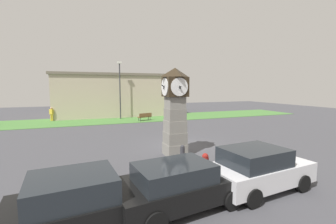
% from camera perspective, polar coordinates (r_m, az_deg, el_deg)
% --- Properties ---
extents(ground_plane, '(75.43, 75.43, 0.00)m').
position_cam_1_polar(ground_plane, '(14.85, 3.61, -8.62)').
color(ground_plane, '#424247').
extents(clock_tower, '(1.54, 1.59, 4.87)m').
position_cam_1_polar(clock_tower, '(12.46, 1.78, 0.49)').
color(clock_tower, gray).
rests_on(clock_tower, ground_plane).
extents(bollard_near_tower, '(0.22, 0.22, 1.07)m').
position_cam_1_polar(bollard_near_tower, '(11.04, 3.67, -10.97)').
color(bollard_near_tower, '#333338').
rests_on(bollard_near_tower, ground_plane).
extents(bollard_mid_row, '(0.31, 0.31, 0.95)m').
position_cam_1_polar(bollard_mid_row, '(10.23, 9.40, -12.82)').
color(bollard_mid_row, maroon).
rests_on(bollard_mid_row, ground_plane).
extents(car_navy_sedan, '(4.11, 2.35, 1.53)m').
position_cam_1_polar(car_navy_sedan, '(6.88, -21.16, -20.33)').
color(car_navy_sedan, black).
rests_on(car_navy_sedan, ground_plane).
extents(car_near_tower, '(4.39, 2.22, 1.49)m').
position_cam_1_polar(car_near_tower, '(7.40, 3.11, -18.08)').
color(car_near_tower, black).
rests_on(car_near_tower, ground_plane).
extents(car_by_building, '(4.16, 2.28, 1.60)m').
position_cam_1_polar(car_by_building, '(9.23, 21.83, -13.15)').
color(car_by_building, silver).
rests_on(car_by_building, ground_plane).
extents(bench, '(1.68, 0.94, 0.90)m').
position_cam_1_polar(bench, '(25.81, -5.91, -1.09)').
color(bench, brown).
rests_on(bench, ground_plane).
extents(pedestrian_near_bench, '(0.46, 0.44, 1.59)m').
position_cam_1_polar(pedestrian_near_bench, '(28.60, -27.47, -0.28)').
color(pedestrian_near_bench, gold).
rests_on(pedestrian_near_bench, ground_plane).
extents(street_lamp_near_road, '(0.50, 0.24, 6.86)m').
position_cam_1_polar(street_lamp_near_road, '(27.47, -12.12, 6.37)').
color(street_lamp_near_road, '#333338').
rests_on(street_lamp_near_road, ground_plane).
extents(warehouse_blue_far, '(15.39, 11.22, 5.61)m').
position_cam_1_polar(warehouse_blue_far, '(33.64, -14.00, 4.36)').
color(warehouse_blue_far, '#B7A88E').
rests_on(warehouse_blue_far, ground_plane).
extents(grass_verge_far, '(45.26, 6.65, 0.04)m').
position_cam_1_polar(grass_verge_far, '(27.76, -8.60, -1.66)').
color(grass_verge_far, '#477A38').
rests_on(grass_verge_far, ground_plane).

